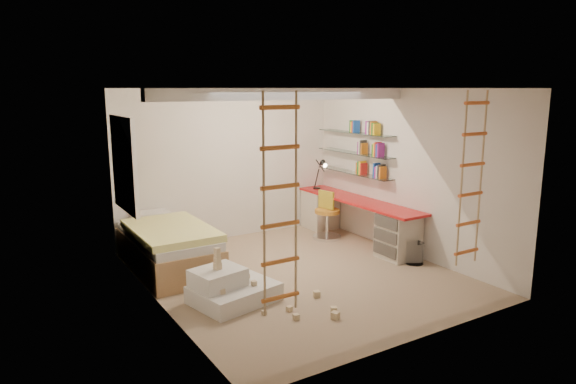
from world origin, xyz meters
TOP-DOWN VIEW (x-y plane):
  - floor at (0.00, 0.00)m, footprint 4.50×4.50m
  - ceiling_beam at (0.00, 0.30)m, footprint 4.00×0.18m
  - window_frame at (-1.97, 1.50)m, footprint 0.06×1.15m
  - window_blind at (-1.93, 1.50)m, footprint 0.02×1.00m
  - rope_ladder_left at (-1.35, -1.75)m, footprint 0.41×0.04m
  - rope_ladder_right at (1.35, -1.75)m, footprint 0.41×0.04m
  - waste_bin at (1.75, -0.51)m, footprint 0.27×0.27m
  - desk at (1.72, 0.86)m, footprint 0.56×2.80m
  - shelves at (1.87, 1.13)m, footprint 0.25×1.80m
  - bed at (-1.48, 1.23)m, footprint 1.02×2.00m
  - task_lamp at (1.67, 1.82)m, footprint 0.14×0.36m
  - swivel_chair at (1.40, 1.27)m, footprint 0.60×0.60m
  - play_platform at (-1.24, -0.33)m, footprint 1.11×0.94m
  - toy_blocks at (-0.93, -0.71)m, footprint 1.25×1.24m
  - books at (1.87, 1.13)m, footprint 0.14×0.70m

SIDE VIEW (x-z plane):
  - floor at x=0.00m, z-range 0.00..0.00m
  - waste_bin at x=1.75m, z-range 0.00..0.33m
  - play_platform at x=-1.24m, z-range -0.05..0.39m
  - toy_blocks at x=-0.93m, z-range -0.12..0.59m
  - swivel_chair at x=1.40m, z-range -0.11..0.74m
  - bed at x=-1.48m, z-range -0.02..0.67m
  - desk at x=1.72m, z-range 0.03..0.78m
  - task_lamp at x=1.67m, z-range 0.85..1.42m
  - shelves at x=1.87m, z-range 1.14..1.86m
  - rope_ladder_left at x=-1.35m, z-range 0.45..2.58m
  - rope_ladder_right at x=1.35m, z-range 0.45..2.58m
  - window_frame at x=-1.97m, z-range 0.88..2.23m
  - window_blind at x=-1.93m, z-range 0.95..2.15m
  - books at x=1.87m, z-range 1.17..2.09m
  - ceiling_beam at x=0.00m, z-range 2.44..2.60m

